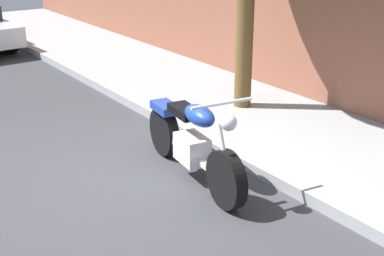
# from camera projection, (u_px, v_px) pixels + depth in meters

# --- Properties ---
(ground_plane) EXTENTS (60.00, 60.00, 0.00)m
(ground_plane) POSITION_uv_depth(u_px,v_px,m) (128.00, 178.00, 6.29)
(ground_plane) COLOR #38383D
(sidewalk) EXTENTS (25.32, 2.44, 0.14)m
(sidewalk) POSITION_uv_depth(u_px,v_px,m) (281.00, 129.00, 7.59)
(sidewalk) COLOR #949494
(sidewalk) RESTS_ON ground
(motorcycle) EXTENTS (2.19, 0.73, 1.14)m
(motorcycle) POSITION_uv_depth(u_px,v_px,m) (192.00, 142.00, 6.14)
(motorcycle) COLOR black
(motorcycle) RESTS_ON ground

